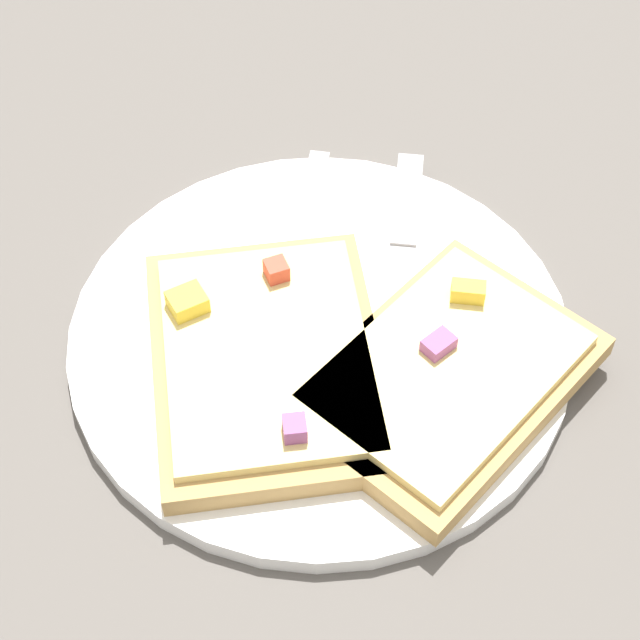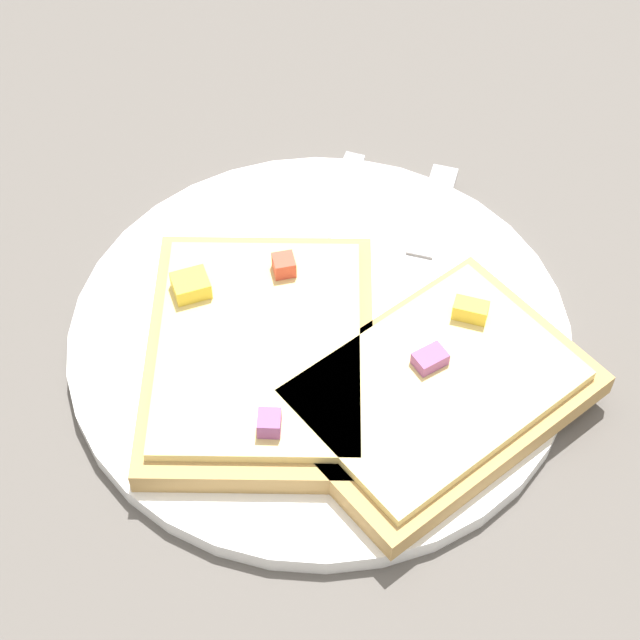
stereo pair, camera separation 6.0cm
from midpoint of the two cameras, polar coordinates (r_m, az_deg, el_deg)
ground_plane at (r=0.62m, az=2.78°, el=-1.44°), size 4.00×4.00×0.00m
plate at (r=0.61m, az=2.80°, el=-1.11°), size 0.29×0.29×0.01m
fork at (r=0.63m, az=1.61°, el=1.97°), size 0.20×0.07×0.01m
knife at (r=0.64m, az=7.81°, el=2.56°), size 0.20×0.08×0.01m
pizza_slice_main at (r=0.59m, az=-0.33°, el=-1.92°), size 0.20×0.19×0.03m
pizza_slice_corner at (r=0.58m, az=9.12°, el=-3.99°), size 0.19×0.16×0.03m
crumb_scatter at (r=0.59m, az=-0.94°, el=-1.88°), size 0.03×0.08×0.01m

